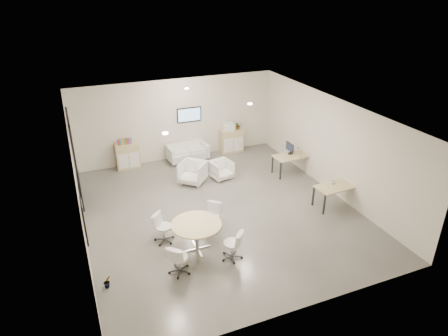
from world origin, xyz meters
TOP-DOWN VIEW (x-y plane):
  - room_shell at (0.00, 0.00)m, footprint 9.60×10.60m
  - glass_door at (-3.95, 2.51)m, footprint 0.09×1.90m
  - artwork at (-3.97, -1.60)m, footprint 0.05×0.54m
  - wall_tv at (0.50, 4.46)m, footprint 0.98×0.06m
  - ceiling_spots at (-0.20, 0.83)m, footprint 3.14×4.14m
  - sideboard_left at (-2.06, 4.25)m, footprint 0.87×0.45m
  - sideboard_right at (2.23, 4.24)m, footprint 0.96×0.46m
  - books at (-2.10, 4.25)m, footprint 0.50×0.14m
  - printer at (2.09, 4.25)m, footprint 0.50×0.44m
  - loveseat at (0.25, 4.10)m, footprint 1.63×0.91m
  - blue_rug at (0.36, 3.05)m, footprint 1.76×1.30m
  - armchair_left at (-0.17, 2.15)m, footprint 1.15×1.15m
  - armchair_right at (0.90, 2.09)m, footprint 0.84×0.80m
  - desk_rear at (3.48, 1.48)m, footprint 1.43×0.77m
  - desk_front at (3.53, -1.10)m, footprint 1.42×0.78m
  - monitor at (3.44, 1.63)m, footprint 0.20×0.50m
  - round_table at (-1.28, -1.60)m, footprint 1.33×1.33m
  - meeting_chairs at (-1.28, -1.60)m, footprint 2.25×2.25m
  - plant_cabinet at (2.52, 4.22)m, footprint 0.32×0.35m
  - plant_floor at (-3.70, -2.19)m, footprint 0.27×0.38m
  - cup at (3.46, -0.94)m, footprint 0.14×0.11m

SIDE VIEW (x-z plane):
  - blue_rug at x=0.36m, z-range 0.00..0.01m
  - plant_floor at x=-3.70m, z-range 0.00..0.15m
  - loveseat at x=0.25m, z-range 0.03..0.61m
  - armchair_right at x=0.90m, z-range 0.00..0.74m
  - meeting_chairs at x=-1.28m, z-range 0.00..0.82m
  - armchair_left at x=-0.17m, z-range 0.00..0.86m
  - sideboard_right at x=2.23m, z-range 0.00..0.96m
  - sideboard_left at x=-2.06m, z-range 0.00..0.98m
  - desk_front at x=3.53m, z-range 0.29..1.01m
  - desk_rear at x=3.48m, z-range 0.29..1.02m
  - round_table at x=-1.28m, z-range 0.32..1.13m
  - cup at x=3.46m, z-range 0.72..0.85m
  - monitor at x=3.44m, z-range 0.74..1.18m
  - plant_cabinet at x=2.52m, z-range 0.96..1.20m
  - books at x=-2.10m, z-range 0.98..1.20m
  - printer at x=2.09m, z-range 0.95..1.28m
  - glass_door at x=-3.95m, z-range 0.08..2.93m
  - artwork at x=-3.97m, z-range 1.03..2.07m
  - room_shell at x=0.00m, z-range -0.80..4.00m
  - wall_tv at x=0.50m, z-range 1.46..2.04m
  - ceiling_spots at x=-0.20m, z-range 3.17..3.20m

